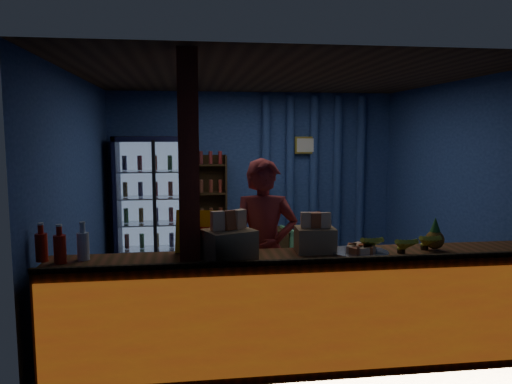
# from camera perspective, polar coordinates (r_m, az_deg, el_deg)

# --- Properties ---
(ground) EXTENTS (4.60, 4.60, 0.00)m
(ground) POSITION_cam_1_polar(r_m,az_deg,el_deg) (6.25, 2.37, -11.43)
(ground) COLOR #515154
(ground) RESTS_ON ground
(room_walls) EXTENTS (4.60, 4.60, 4.60)m
(room_walls) POSITION_cam_1_polar(r_m,az_deg,el_deg) (5.95, 2.44, 3.07)
(room_walls) COLOR navy
(room_walls) RESTS_ON ground
(counter) EXTENTS (4.40, 0.57, 0.99)m
(counter) POSITION_cam_1_polar(r_m,az_deg,el_deg) (4.34, 6.99, -13.23)
(counter) COLOR brown
(counter) RESTS_ON ground
(support_post) EXTENTS (0.16, 0.16, 2.60)m
(support_post) POSITION_cam_1_polar(r_m,az_deg,el_deg) (4.00, -7.60, -2.74)
(support_post) COLOR #992D16
(support_post) RESTS_ON ground
(beverage_cooler) EXTENTS (1.20, 0.62, 1.90)m
(beverage_cooler) POSITION_cam_1_polar(r_m,az_deg,el_deg) (7.84, -11.35, -0.80)
(beverage_cooler) COLOR black
(beverage_cooler) RESTS_ON ground
(bottle_shelf) EXTENTS (0.50, 0.28, 1.60)m
(bottle_shelf) POSITION_cam_1_polar(r_m,az_deg,el_deg) (7.99, -5.17, -1.56)
(bottle_shelf) COLOR #342310
(bottle_shelf) RESTS_ON ground
(curtain_folds) EXTENTS (1.74, 0.14, 2.50)m
(curtain_folds) POSITION_cam_1_polar(r_m,az_deg,el_deg) (8.27, 6.62, 2.23)
(curtain_folds) COLOR navy
(curtain_folds) RESTS_ON room_walls
(framed_picture) EXTENTS (0.36, 0.04, 0.28)m
(framed_picture) POSITION_cam_1_polar(r_m,az_deg,el_deg) (8.17, 5.71, 5.35)
(framed_picture) COLOR gold
(framed_picture) RESTS_ON room_walls
(shopkeeper) EXTENTS (0.67, 0.48, 1.72)m
(shopkeeper) POSITION_cam_1_polar(r_m,az_deg,el_deg) (4.69, 0.92, -6.73)
(shopkeeper) COLOR maroon
(shopkeeper) RESTS_ON ground
(green_chair) EXTENTS (0.73, 0.74, 0.57)m
(green_chair) POSITION_cam_1_polar(r_m,az_deg,el_deg) (7.59, 5.68, -5.94)
(green_chair) COLOR #63C782
(green_chair) RESTS_ON ground
(side_table) EXTENTS (0.66, 0.56, 0.61)m
(side_table) POSITION_cam_1_polar(r_m,az_deg,el_deg) (7.64, 1.87, -6.03)
(side_table) COLOR #342310
(side_table) RESTS_ON ground
(yellow_sign) EXTENTS (0.46, 0.21, 0.36)m
(yellow_sign) POSITION_cam_1_polar(r_m,az_deg,el_deg) (4.21, -6.16, -4.57)
(yellow_sign) COLOR yellow
(yellow_sign) RESTS_ON counter
(soda_bottles) EXTENTS (0.41, 0.17, 0.31)m
(soda_bottles) POSITION_cam_1_polar(r_m,az_deg,el_deg) (4.22, -21.33, -5.77)
(soda_bottles) COLOR #B71C0C
(soda_bottles) RESTS_ON counter
(snack_box_left) EXTENTS (0.46, 0.42, 0.40)m
(snack_box_left) POSITION_cam_1_polar(r_m,az_deg,el_deg) (3.99, -3.10, -5.77)
(snack_box_left) COLOR olive
(snack_box_left) RESTS_ON counter
(snack_box_centre) EXTENTS (0.34, 0.28, 0.34)m
(snack_box_centre) POSITION_cam_1_polar(r_m,az_deg,el_deg) (4.28, 6.77, -5.21)
(snack_box_centre) COLOR olive
(snack_box_centre) RESTS_ON counter
(pastry_tray) EXTENTS (0.47, 0.47, 0.08)m
(pastry_tray) POSITION_cam_1_polar(r_m,az_deg,el_deg) (4.27, 11.83, -6.64)
(pastry_tray) COLOR silver
(pastry_tray) RESTS_ON counter
(banana_bunches) EXTENTS (0.74, 0.29, 0.16)m
(banana_bunches) POSITION_cam_1_polar(r_m,az_deg,el_deg) (4.40, 16.14, -5.62)
(banana_bunches) COLOR yellow
(banana_bunches) RESTS_ON counter
(pineapple) EXTENTS (0.16, 0.16, 0.28)m
(pineapple) POSITION_cam_1_polar(r_m,az_deg,el_deg) (4.58, 19.76, -4.84)
(pineapple) COLOR #9C641C
(pineapple) RESTS_ON counter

